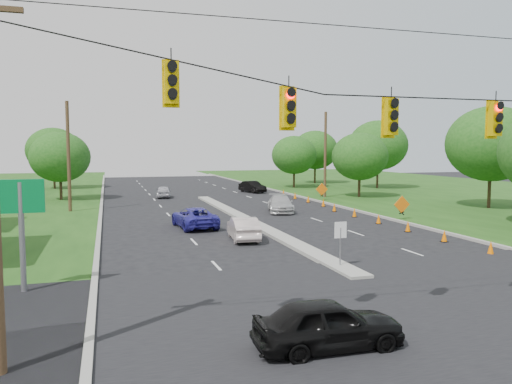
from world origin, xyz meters
name	(u,v)px	position (x,y,z in m)	size (l,w,h in m)	color
ground	(425,313)	(0.00, 0.00, 0.00)	(160.00, 160.00, 0.00)	black
cross_street	(425,313)	(0.00, 0.00, 0.00)	(160.00, 14.00, 0.02)	black
curb_left	(101,211)	(-10.10, 30.00, 0.00)	(0.25, 110.00, 0.16)	gray
curb_right	(324,203)	(10.10, 30.00, 0.00)	(0.25, 110.00, 0.16)	gray
median	(247,221)	(0.00, 21.00, 0.00)	(1.00, 34.00, 0.18)	gray
median_sign	(340,235)	(0.00, 6.00, 1.46)	(0.55, 0.06, 2.05)	gray
signal_span	(449,156)	(-0.05, -1.00, 4.97)	(25.60, 0.32, 9.00)	#422D1C
utility_pole_far_left	(69,157)	(-12.50, 30.00, 4.50)	(0.28, 0.28, 9.00)	#422D1C
utility_pole_far_right	(325,155)	(12.50, 35.00, 4.50)	(0.28, 0.28, 9.00)	#422D1C
cone_1	(491,248)	(8.34, 6.50, 0.35)	(0.32, 0.32, 0.70)	#F06B00
cone_2	(444,236)	(8.34, 10.00, 0.35)	(0.32, 0.32, 0.70)	#F06B00
cone_3	(408,226)	(8.34, 13.50, 0.35)	(0.32, 0.32, 0.70)	#F06B00
cone_4	(379,219)	(8.34, 17.00, 0.35)	(0.32, 0.32, 0.70)	#F06B00
cone_5	(355,213)	(8.34, 20.50, 0.35)	(0.32, 0.32, 0.70)	#F06B00
cone_6	(334,207)	(8.34, 24.00, 0.35)	(0.32, 0.32, 0.70)	#F06B00
cone_7	(323,203)	(8.94, 27.50, 0.35)	(0.32, 0.32, 0.70)	#F06B00
cone_8	(308,199)	(8.94, 31.00, 0.35)	(0.32, 0.32, 0.70)	#F06B00
cone_9	(295,196)	(8.94, 34.50, 0.35)	(0.32, 0.32, 0.70)	#F06B00
cone_10	(284,193)	(8.94, 38.00, 0.35)	(0.32, 0.32, 0.70)	#F06B00
work_sign_1	(402,205)	(10.80, 18.00, 1.09)	(1.27, 0.58, 1.37)	black
work_sign_2	(322,190)	(10.80, 32.00, 1.09)	(1.27, 0.58, 1.37)	black
tree_5	(60,157)	(-14.00, 40.00, 4.34)	(5.88, 5.88, 6.86)	black
tree_6	(53,150)	(-16.00, 55.00, 4.96)	(6.72, 6.72, 7.84)	black
tree_8	(491,144)	(22.00, 22.00, 5.58)	(7.56, 7.56, 8.82)	black
tree_9	(360,157)	(16.00, 34.00, 4.34)	(5.88, 5.88, 6.86)	black
tree_10	(378,145)	(24.00, 44.00, 5.58)	(7.56, 7.56, 8.82)	black
tree_11	(315,150)	(20.00, 55.00, 4.96)	(6.72, 6.72, 7.84)	black
tree_12	(294,155)	(14.00, 48.00, 4.34)	(5.88, 5.88, 6.86)	black
black_sedan	(328,324)	(-4.17, -1.77, 0.67)	(1.58, 3.92, 1.34)	black
white_sedan	(243,228)	(-2.19, 13.87, 0.66)	(1.39, 3.99, 1.32)	beige
blue_pickup	(194,217)	(-4.11, 18.99, 0.68)	(2.24, 4.86, 1.35)	#2D2799
silver_car_far	(280,204)	(3.98, 24.97, 0.69)	(1.92, 4.73, 1.37)	#B0B0B0
silver_car_oncoming	(164,192)	(-3.85, 39.91, 0.63)	(1.48, 3.68, 1.25)	#AEAEB6
dark_car_receding	(252,187)	(6.86, 43.06, 0.68)	(1.43, 4.11, 1.35)	black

